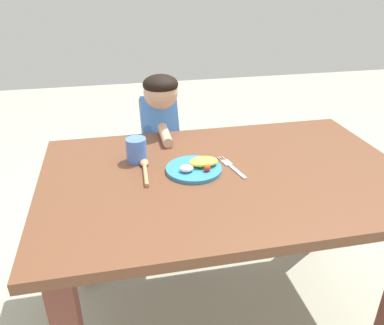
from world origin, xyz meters
TOP-DOWN VIEW (x-y plane):
  - ground_plane at (0.00, 0.00)m, footprint 8.00×8.00m
  - dining_table at (0.00, 0.00)m, footprint 1.38×0.89m
  - plate at (-0.11, 0.04)m, footprint 0.21×0.21m
  - fork at (0.03, 0.03)m, footprint 0.06×0.20m
  - spoon at (-0.30, 0.08)m, footprint 0.04×0.20m
  - drinking_cup at (-0.32, 0.17)m, footprint 0.08×0.08m
  - person at (-0.18, 0.54)m, footprint 0.17×0.41m

SIDE VIEW (x-z plane):
  - ground_plane at x=0.00m, z-range 0.00..0.00m
  - person at x=-0.18m, z-range 0.05..1.05m
  - dining_table at x=0.00m, z-range 0.24..0.97m
  - fork at x=0.03m, z-range 0.73..0.73m
  - spoon at x=-0.30m, z-range 0.73..0.75m
  - plate at x=-0.11m, z-range 0.72..0.77m
  - drinking_cup at x=-0.32m, z-range 0.73..0.82m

